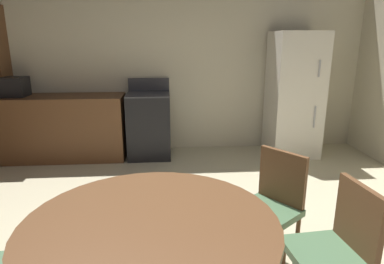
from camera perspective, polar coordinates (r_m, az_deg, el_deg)
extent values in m
cube|color=beige|center=(5.07, -3.53, 12.19)|extent=(6.04, 0.12, 2.70)
cube|color=brown|center=(5.08, -22.89, 0.69)|extent=(2.02, 0.60, 0.90)
cube|color=black|center=(4.82, -7.35, 1.06)|extent=(0.60, 0.60, 0.90)
cube|color=#38383D|center=(4.73, -7.54, 6.47)|extent=(0.60, 0.60, 0.02)
cube|color=#38383D|center=(4.99, -7.42, 8.11)|extent=(0.60, 0.04, 0.18)
cube|color=silver|center=(5.02, 17.09, 6.10)|extent=(0.68, 0.66, 1.76)
cylinder|color=#B2B2B7|center=(4.73, 21.03, 10.12)|extent=(0.02, 0.02, 0.22)
cylinder|color=#B2B2B7|center=(4.83, 20.29, 2.44)|extent=(0.02, 0.02, 0.30)
cube|color=black|center=(5.15, -28.81, 6.79)|extent=(0.44, 0.32, 0.26)
cylinder|color=brown|center=(1.75, -7.13, -15.62)|extent=(1.31, 1.31, 0.04)
cylinder|color=brown|center=(2.44, 13.08, -20.82)|extent=(0.03, 0.03, 0.43)
cylinder|color=brown|center=(2.60, 6.70, -17.84)|extent=(0.03, 0.03, 0.43)
cylinder|color=brown|center=(2.68, 17.53, -17.50)|extent=(0.03, 0.03, 0.43)
cylinder|color=brown|center=(2.83, 11.46, -15.09)|extent=(0.03, 0.03, 0.43)
cube|color=#4C704C|center=(2.51, 12.51, -13.24)|extent=(0.56, 0.56, 0.05)
cube|color=brown|center=(2.56, 15.19, -7.66)|extent=(0.26, 0.32, 0.42)
cube|color=#4C704C|center=(2.18, 21.86, -18.98)|extent=(0.43, 0.43, 0.05)
cube|color=brown|center=(2.16, 26.63, -13.29)|extent=(0.07, 0.38, 0.42)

